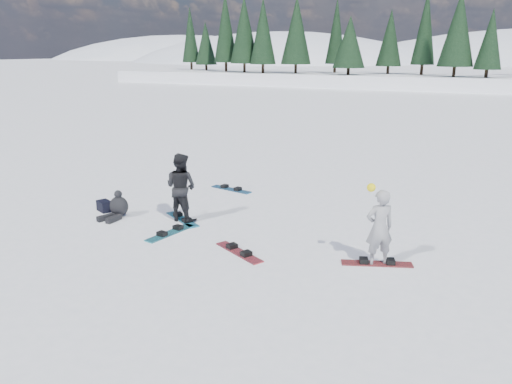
# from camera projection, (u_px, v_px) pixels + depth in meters

# --- Properties ---
(ground) EXTENTS (420.00, 420.00, 0.00)m
(ground) POSITION_uv_depth(u_px,v_px,m) (273.00, 237.00, 12.26)
(ground) COLOR white
(ground) RESTS_ON ground
(alpine_backdrop) EXTENTS (412.50, 227.00, 53.20)m
(alpine_backdrop) POSITION_uv_depth(u_px,v_px,m) (443.00, 101.00, 185.73)
(alpine_backdrop) COLOR white
(alpine_backdrop) RESTS_ON ground
(snowboarder_woman) EXTENTS (0.72, 0.68, 1.81)m
(snowboarder_woman) POSITION_uv_depth(u_px,v_px,m) (379.00, 227.00, 10.44)
(snowboarder_woman) COLOR gray
(snowboarder_woman) RESTS_ON ground
(snowboarder_man) EXTENTS (0.94, 0.75, 1.84)m
(snowboarder_man) POSITION_uv_depth(u_px,v_px,m) (181.00, 187.00, 13.22)
(snowboarder_man) COLOR black
(snowboarder_man) RESTS_ON ground
(seated_rider) EXTENTS (0.61, 0.93, 0.75)m
(seated_rider) POSITION_uv_depth(u_px,v_px,m) (118.00, 207.00, 13.63)
(seated_rider) COLOR black
(seated_rider) RESTS_ON ground
(gear_bag) EXTENTS (0.53, 0.46, 0.30)m
(gear_bag) POSITION_uv_depth(u_px,v_px,m) (105.00, 206.00, 14.17)
(gear_bag) COLOR black
(gear_bag) RESTS_ON ground
(snowboard_woman) EXTENTS (1.51, 0.77, 0.03)m
(snowboard_woman) POSITION_uv_depth(u_px,v_px,m) (377.00, 264.00, 10.67)
(snowboard_woman) COLOR maroon
(snowboard_woman) RESTS_ON ground
(snowboard_man) EXTENTS (1.43, 1.02, 0.03)m
(snowboard_man) POSITION_uv_depth(u_px,v_px,m) (182.00, 219.00, 13.47)
(snowboard_man) COLOR teal
(snowboard_man) RESTS_ON ground
(snowboard_loose_b) EXTENTS (1.45, 0.96, 0.03)m
(snowboard_loose_b) POSITION_uv_depth(u_px,v_px,m) (239.00, 252.00, 11.27)
(snowboard_loose_b) COLOR maroon
(snowboard_loose_b) RESTS_ON ground
(snowboard_loose_c) EXTENTS (1.53, 0.58, 0.03)m
(snowboard_loose_c) POSITION_uv_depth(u_px,v_px,m) (231.00, 189.00, 16.36)
(snowboard_loose_c) COLOR #175383
(snowboard_loose_c) RESTS_ON ground
(snowboard_loose_a) EXTENTS (0.54, 1.53, 0.03)m
(snowboard_loose_a) POSITION_uv_depth(u_px,v_px,m) (170.00, 233.00, 12.47)
(snowboard_loose_a) COLOR #187585
(snowboard_loose_a) RESTS_ON ground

